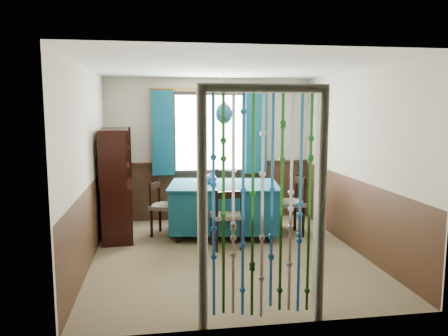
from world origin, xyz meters
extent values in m
plane|color=brown|center=(0.00, 0.00, 0.00)|extent=(4.00, 4.00, 0.00)
plane|color=silver|center=(0.00, 0.00, 2.50)|extent=(4.00, 4.00, 0.00)
plane|color=beige|center=(0.00, 2.00, 1.25)|extent=(3.60, 0.00, 3.60)
plane|color=beige|center=(0.00, -2.00, 1.25)|extent=(3.60, 0.00, 3.60)
plane|color=beige|center=(-1.80, 0.00, 1.25)|extent=(0.00, 4.00, 4.00)
plane|color=beige|center=(1.80, 0.00, 1.25)|extent=(0.00, 4.00, 4.00)
plane|color=#3B2516|center=(0.00, 1.99, 0.50)|extent=(3.60, 0.00, 3.60)
plane|color=#3B2516|center=(0.00, -1.99, 0.50)|extent=(3.60, 0.00, 3.60)
plane|color=#3B2516|center=(-1.79, 0.00, 0.50)|extent=(0.00, 4.00, 4.00)
plane|color=#3B2516|center=(1.79, 0.00, 0.50)|extent=(0.00, 4.00, 4.00)
cube|color=black|center=(0.00, 1.95, 1.55)|extent=(1.32, 0.12, 1.42)
cube|color=#104356|center=(0.09, 0.95, 0.45)|extent=(1.76, 1.32, 0.66)
cube|color=#104356|center=(0.09, 0.95, 0.79)|extent=(1.82, 1.39, 0.03)
cylinder|color=black|center=(-0.64, 0.64, 0.07)|extent=(0.07, 0.07, 0.14)
cylinder|color=black|center=(0.70, 0.44, 0.07)|extent=(0.07, 0.07, 0.14)
cylinder|color=black|center=(-0.51, 1.47, 0.07)|extent=(0.07, 0.07, 0.14)
cylinder|color=black|center=(0.82, 1.27, 0.07)|extent=(0.07, 0.07, 0.14)
cylinder|color=black|center=(-0.13, 0.11, 0.22)|extent=(0.04, 0.04, 0.44)
cylinder|color=black|center=(0.22, 0.14, 0.22)|extent=(0.04, 0.04, 0.44)
cylinder|color=black|center=(-0.16, 0.44, 0.22)|extent=(0.04, 0.04, 0.44)
cylinder|color=black|center=(0.19, 0.47, 0.22)|extent=(0.04, 0.04, 0.44)
cube|color=#5B5549|center=(0.03, 0.29, 0.47)|extent=(0.47, 0.45, 0.06)
cube|color=black|center=(0.04, 0.12, 0.80)|extent=(0.38, 0.07, 0.10)
cylinder|color=black|center=(-0.13, 0.10, 0.66)|extent=(0.04, 0.04, 0.43)
cylinder|color=black|center=(0.22, 0.13, 0.66)|extent=(0.04, 0.04, 0.43)
cylinder|color=black|center=(0.46, 1.76, 0.23)|extent=(0.05, 0.05, 0.46)
cylinder|color=black|center=(0.12, 1.91, 0.23)|extent=(0.05, 0.05, 0.46)
cylinder|color=black|center=(0.32, 1.43, 0.23)|extent=(0.05, 0.05, 0.46)
cylinder|color=black|center=(-0.02, 1.58, 0.23)|extent=(0.05, 0.05, 0.46)
cube|color=#5B5549|center=(0.22, 1.67, 0.49)|extent=(0.59, 0.58, 0.06)
cube|color=black|center=(0.29, 1.84, 0.84)|extent=(0.38, 0.19, 0.10)
cylinder|color=black|center=(0.47, 1.77, 0.69)|extent=(0.04, 0.04, 0.45)
cylinder|color=black|center=(0.12, 1.92, 0.69)|extent=(0.04, 0.04, 0.45)
cylinder|color=black|center=(-0.90, 1.28, 0.22)|extent=(0.04, 0.04, 0.43)
cylinder|color=black|center=(-1.03, 0.96, 0.22)|extent=(0.04, 0.04, 0.43)
cylinder|color=black|center=(-0.60, 1.15, 0.22)|extent=(0.04, 0.04, 0.43)
cylinder|color=black|center=(-0.73, 0.84, 0.22)|extent=(0.04, 0.04, 0.43)
cube|color=#5B5549|center=(-0.82, 1.06, 0.46)|extent=(0.54, 0.55, 0.06)
cube|color=black|center=(-0.97, 1.12, 0.78)|extent=(0.18, 0.35, 0.10)
cylinder|color=black|center=(-0.91, 1.28, 0.64)|extent=(0.04, 0.04, 0.42)
cylinder|color=black|center=(-1.04, 0.97, 0.64)|extent=(0.04, 0.04, 0.42)
cylinder|color=black|center=(1.28, 0.63, 0.23)|extent=(0.05, 0.05, 0.47)
cylinder|color=black|center=(1.27, 1.00, 0.23)|extent=(0.05, 0.05, 0.47)
cylinder|color=black|center=(0.93, 0.62, 0.23)|extent=(0.05, 0.05, 0.47)
cylinder|color=black|center=(0.92, 0.99, 0.23)|extent=(0.05, 0.05, 0.47)
cube|color=#5B5549|center=(1.10, 0.81, 0.50)|extent=(0.45, 0.47, 0.06)
cube|color=black|center=(1.29, 0.81, 0.84)|extent=(0.05, 0.40, 0.10)
cylinder|color=black|center=(1.29, 0.63, 0.70)|extent=(0.04, 0.04, 0.46)
cylinder|color=black|center=(1.28, 1.00, 0.70)|extent=(0.04, 0.04, 0.46)
cube|color=black|center=(-1.55, 1.18, 0.42)|extent=(0.53, 1.30, 0.83)
cube|color=black|center=(-1.55, 0.58, 1.25)|extent=(0.39, 0.08, 0.83)
cube|color=black|center=(-1.55, 1.79, 1.25)|extent=(0.39, 0.08, 0.83)
cube|color=black|center=(-1.55, 1.18, 1.65)|extent=(0.48, 1.30, 0.04)
cube|color=black|center=(-1.75, 1.18, 1.25)|extent=(0.12, 1.25, 0.83)
cube|color=black|center=(-1.52, 1.18, 1.13)|extent=(0.42, 1.21, 0.02)
cube|color=black|center=(-1.52, 1.18, 1.40)|extent=(0.42, 1.21, 0.02)
cylinder|color=olive|center=(0.09, 0.95, 2.20)|extent=(0.01, 0.01, 0.61)
ellipsoid|color=navy|center=(0.09, 0.95, 1.89)|extent=(0.26, 0.26, 0.32)
cylinder|color=olive|center=(0.09, 0.95, 2.05)|extent=(0.08, 0.08, 0.03)
imported|color=navy|center=(-0.10, 1.03, 0.89)|extent=(0.19, 0.19, 0.18)
imported|color=beige|center=(-1.50, 0.92, 1.17)|extent=(0.28, 0.28, 0.06)
imported|color=beige|center=(-1.50, 1.39, 0.92)|extent=(0.23, 0.23, 0.18)
camera|label=1|loc=(-0.92, -5.66, 1.96)|focal=35.00mm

